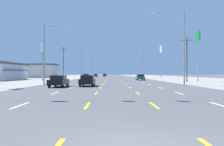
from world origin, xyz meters
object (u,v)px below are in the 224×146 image
streetlight_left_row_2 (93,64)px  streetlight_right_row_0 (181,42)px  hatchback_inner_left_farther (105,75)px  pole_sign_right_row_2 (161,53)px  pole_sign_left_row_1 (43,51)px  streetlight_right_row_2 (131,66)px  sedan_far_right_mid (140,77)px  hatchback_far_left_midfar (86,77)px  sedan_far_left_nearest (59,81)px  pole_sign_right_row_1 (198,44)px  streetlight_left_row_0 (47,49)px  streetlight_right_row_1 (141,63)px  streetlight_left_row_1 (83,61)px  sedan_inner_left_near (87,80)px  sedan_far_left_far (96,75)px

streetlight_left_row_2 → streetlight_right_row_0: bearing=-77.4°
hatchback_inner_left_farther → pole_sign_right_row_2: pole_sign_right_row_2 is taller
pole_sign_left_row_1 → streetlight_right_row_2: bearing=68.8°
sedan_far_right_mid → hatchback_inner_left_farther: 58.86m
hatchback_far_left_midfar → streetlight_right_row_0: size_ratio=0.36×
sedan_far_left_nearest → pole_sign_right_row_2: pole_sign_right_row_2 is taller
pole_sign_left_row_1 → streetlight_left_row_2: (6.54, 66.73, -0.43)m
pole_sign_right_row_1 → streetlight_left_row_0: (-27.13, -14.08, -2.63)m
streetlight_right_row_1 → hatchback_far_left_midfar: bearing=-140.5°
streetlight_right_row_1 → streetlight_left_row_2: bearing=114.0°
pole_sign_right_row_1 → streetlight_left_row_1: size_ratio=1.05×
streetlight_left_row_2 → streetlight_left_row_0: bearing=-90.1°
sedan_far_right_mid → streetlight_left_row_0: size_ratio=0.51×
sedan_far_right_mid → streetlight_left_row_1: size_ratio=0.46×
sedan_inner_left_near → streetlight_right_row_0: size_ratio=0.42×
sedan_inner_left_near → pole_sign_right_row_2: size_ratio=0.42×
hatchback_inner_left_farther → streetlight_left_row_1: streetlight_left_row_1 is taller
streetlight_right_row_2 → streetlight_right_row_0: bearing=-90.1°
hatchback_far_left_midfar → pole_sign_right_row_2: bearing=30.3°
streetlight_right_row_0 → streetlight_right_row_2: (0.11, 86.44, -0.69)m
sedan_far_right_mid → hatchback_inner_left_farther: (-10.25, 57.96, 0.03)m
streetlight_left_row_0 → streetlight_left_row_1: streetlight_left_row_1 is taller
hatchback_inner_left_farther → streetlight_left_row_0: bearing=-94.4°
sedan_far_left_nearest → streetlight_right_row_1: size_ratio=0.51×
sedan_far_left_nearest → streetlight_left_row_1: bearing=93.2°
sedan_inner_left_near → streetlight_left_row_0: size_ratio=0.51×
pole_sign_right_row_2 → streetlight_left_row_0: (-25.82, -42.98, -3.12)m
sedan_far_right_mid → sedan_far_left_far: same height
hatchback_far_left_midfar → streetlight_left_row_0: size_ratio=0.44×
sedan_inner_left_near → streetlight_left_row_1: size_ratio=0.46×
sedan_far_left_nearest → sedan_far_right_mid: same height
sedan_inner_left_near → streetlight_left_row_2: size_ratio=0.42×
hatchback_inner_left_farther → streetlight_left_row_2: bearing=142.4°
hatchback_inner_left_farther → pole_sign_right_row_2: bearing=-63.2°
pole_sign_left_row_1 → streetlight_left_row_0: bearing=-71.9°
streetlight_left_row_0 → streetlight_left_row_2: 86.45m
pole_sign_right_row_1 → streetlight_left_row_2: (-27.04, 72.36, -1.51)m
streetlight_left_row_0 → pole_sign_right_row_2: bearing=59.0°
sedan_far_left_far → sedan_far_left_nearest: bearing=-89.8°
hatchback_inner_left_farther → streetlight_right_row_1: bearing=-71.2°
streetlight_right_row_2 → pole_sign_right_row_2: bearing=-81.7°
streetlight_left_row_1 → pole_sign_right_row_2: bearing=-0.5°
pole_sign_right_row_2 → streetlight_left_row_2: size_ratio=0.99×
streetlight_left_row_1 → hatchback_inner_left_farther: bearing=80.9°
sedan_inner_left_near → hatchback_far_left_midfar: (-3.61, 32.57, 0.03)m
sedan_inner_left_near → pole_sign_right_row_1: (20.97, 17.27, 7.07)m
sedan_far_left_nearest → streetlight_left_row_1: size_ratio=0.46×
hatchback_inner_left_farther → streetlight_left_row_2: (-6.15, 4.74, 5.53)m
streetlight_left_row_2 → sedan_far_left_far: bearing=-81.4°
sedan_far_right_mid → streetlight_left_row_0: streetlight_left_row_0 is taller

